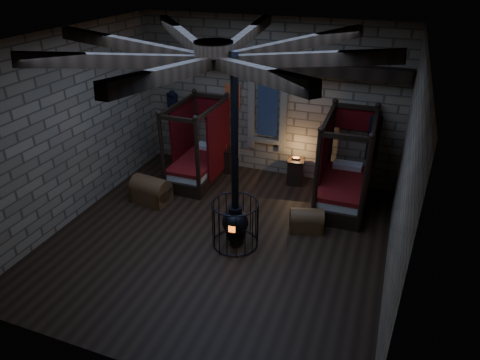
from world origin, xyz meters
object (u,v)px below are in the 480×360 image
(bed_left, at_px, (199,161))
(trunk_right, at_px, (306,221))
(bed_right, at_px, (343,183))
(trunk_left, at_px, (151,191))
(stove, at_px, (235,220))

(bed_left, bearing_deg, trunk_right, -23.26)
(bed_left, height_order, bed_right, bed_right)
(trunk_left, height_order, stove, stove)
(trunk_right, height_order, stove, stove)
(bed_right, xyz_separation_m, stove, (-1.87, -2.49, 0.06))
(trunk_right, bearing_deg, bed_left, 140.04)
(trunk_right, bearing_deg, stove, -157.64)
(bed_left, distance_m, bed_right, 3.88)
(bed_left, bearing_deg, bed_right, 0.21)
(bed_right, distance_m, trunk_left, 4.75)
(trunk_right, relative_size, stove, 0.21)
(bed_left, relative_size, stove, 0.53)
(bed_right, bearing_deg, bed_left, 178.99)
(trunk_left, distance_m, trunk_right, 3.91)
(bed_right, height_order, trunk_left, bed_right)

